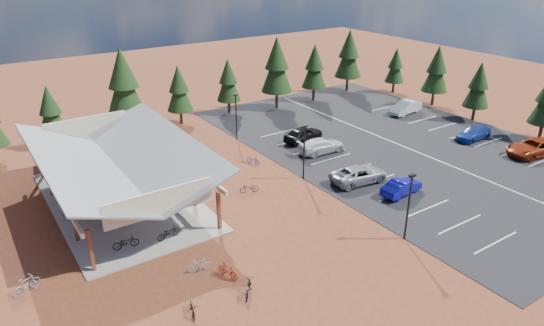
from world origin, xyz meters
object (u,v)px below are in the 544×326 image
object	(u,v)px
bike_8	(193,308)
car_2	(359,174)
car_1	(401,187)
lamp_post_0	(409,203)
bike_11	(228,271)
bike_13	(200,265)
bike_15	(201,182)
lamp_post_2	(236,113)
bike_6	(154,175)
car_3	(322,146)
bike_4	(169,232)
bike_9	(26,285)
bike_2	(81,199)
car_7	(473,134)
car_4	(303,134)
bike_pavilion	(117,159)
trash_bin_0	(200,189)
bike_0	(126,242)
lamp_post_1	(304,148)
bike_14	(253,160)
trash_bin_1	(213,177)
bike_1	(102,218)
bike_7	(141,163)
bike_3	(85,172)
bike_12	(248,288)
car_6	(534,147)
bike_5	(141,194)
bike_16	(249,188)
car_9	(405,107)

from	to	relation	value
bike_8	car_2	xyz separation A→B (m)	(19.72, 7.33, 0.37)
car_2	car_1	bearing A→B (deg)	-154.38
lamp_post_0	bike_11	world-z (taller)	lamp_post_0
bike_13	bike_15	size ratio (longest dim) A/B	0.88
lamp_post_2	bike_6	bearing A→B (deg)	-157.11
car_2	car_3	bearing A→B (deg)	-6.15
bike_4	bike_9	bearing A→B (deg)	87.04
bike_2	car_7	size ratio (longest dim) A/B	0.41
bike_8	car_4	distance (m)	28.23
bike_pavilion	car_2	distance (m)	20.68
trash_bin_0	bike_8	world-z (taller)	trash_bin_0
lamp_post_0	bike_8	xyz separation A→B (m)	(-16.04, 1.35, -2.56)
bike_6	car_1	distance (m)	21.74
bike_0	bike_11	size ratio (longest dim) A/B	1.06
lamp_post_1	bike_14	world-z (taller)	lamp_post_1
bike_9	car_7	bearing A→B (deg)	-114.10
trash_bin_1	bike_1	distance (m)	10.63
bike_7	trash_bin_1	bearing A→B (deg)	-145.46
bike_8	bike_4	bearing A→B (deg)	92.75
car_4	car_7	bearing A→B (deg)	-132.47
bike_pavilion	bike_3	size ratio (longest dim) A/B	12.06
lamp_post_1	bike_2	xyz separation A→B (m)	(-18.00, 6.04, -2.38)
car_1	car_4	distance (m)	14.52
lamp_post_2	bike_pavilion	bearing A→B (deg)	-154.98
bike_2	bike_14	xyz separation A→B (m)	(16.00, -0.60, -0.19)
trash_bin_1	bike_4	distance (m)	9.75
bike_2	bike_14	world-z (taller)	bike_2
bike_0	bike_6	world-z (taller)	bike_0
lamp_post_2	car_7	bearing A→B (deg)	-34.15
car_3	bike_12	bearing A→B (deg)	134.48
bike_3	bike_7	xyz separation A→B (m)	(4.93, -0.83, -0.04)
bike_4	bike_6	bearing A→B (deg)	-22.51
bike_12	car_6	distance (m)	35.23
bike_pavilion	bike_9	bearing A→B (deg)	-135.84
car_6	bike_9	bearing A→B (deg)	-85.67
bike_5	bike_9	bearing A→B (deg)	116.10
lamp_post_2	bike_13	distance (m)	23.87
bike_13	car_1	size ratio (longest dim) A/B	0.38
trash_bin_1	car_3	distance (m)	12.29
bike_1	bike_12	world-z (taller)	bike_1
trash_bin_1	bike_14	world-z (taller)	trash_bin_1
bike_15	trash_bin_1	bearing A→B (deg)	-132.45
bike_6	bike_pavilion	bearing A→B (deg)	120.62
trash_bin_0	bike_14	bearing A→B (deg)	22.52
bike_16	car_6	bearing A→B (deg)	92.09
bike_8	car_6	world-z (taller)	car_6
lamp_post_1	bike_16	bearing A→B (deg)	175.60
bike_3	car_7	size ratio (longest dim) A/B	0.35
bike_12	car_3	bearing A→B (deg)	-101.76
car_9	car_1	bearing A→B (deg)	-55.73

